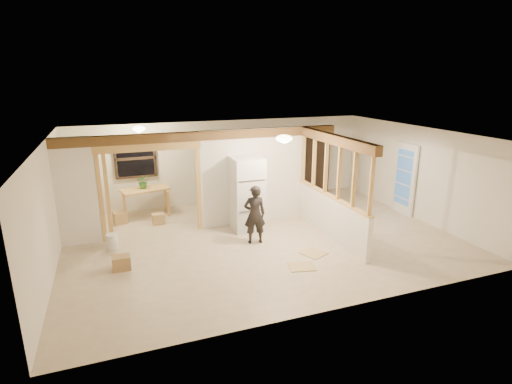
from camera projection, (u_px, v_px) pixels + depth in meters
name	position (u px, v px, depth m)	size (l,w,h in m)	color
floor	(262.00, 239.00, 9.62)	(9.00, 6.50, 0.01)	beige
ceiling	(263.00, 135.00, 8.92)	(9.00, 6.50, 0.01)	white
wall_back	(224.00, 162.00, 12.20)	(9.00, 0.01, 2.50)	silver
wall_front	(336.00, 241.00, 6.34)	(9.00, 0.01, 2.50)	silver
wall_left	(47.00, 211.00, 7.77)	(0.01, 6.50, 2.50)	silver
wall_right	(418.00, 173.00, 10.76)	(0.01, 6.50, 2.50)	silver
partition_left_stub	(76.00, 192.00, 9.01)	(0.90, 0.12, 2.50)	silver
partition_center	(253.00, 176.00, 10.42)	(2.80, 0.12, 2.50)	silver
doorway_frame	(152.00, 192.00, 9.59)	(2.46, 0.14, 2.20)	tan
header_beam_back	(207.00, 136.00, 9.70)	(7.00, 0.18, 0.22)	brown
header_beam_right	(334.00, 139.00, 9.12)	(0.18, 3.30, 0.22)	brown
pony_wall	(330.00, 217.00, 9.65)	(0.12, 3.20, 1.00)	silver
stud_partition	(332.00, 170.00, 9.32)	(0.14, 3.20, 1.32)	tan
window_back	(135.00, 158.00, 11.18)	(1.12, 0.10, 1.10)	black
french_door	(404.00, 179.00, 11.17)	(0.12, 0.86, 2.00)	white
ceiling_dome_main	(284.00, 139.00, 8.57)	(0.36, 0.36, 0.16)	#FFEABF
ceiling_dome_util	(139.00, 129.00, 10.17)	(0.32, 0.32, 0.14)	#FFEABF
hanging_bulb	(163.00, 144.00, 9.79)	(0.07, 0.07, 0.07)	#FFD88C
refrigerator	(247.00, 194.00, 10.01)	(0.77, 0.74, 1.86)	white
woman	(255.00, 214.00, 9.21)	(0.51, 0.33, 1.39)	black
work_table	(146.00, 202.00, 11.10)	(1.25, 0.63, 0.79)	tan
potted_plant	(143.00, 182.00, 10.95)	(0.35, 0.30, 0.39)	#285C22
shop_vac	(82.00, 210.00, 10.68)	(0.50, 0.50, 0.65)	red
bookshelf	(314.00, 165.00, 13.04)	(0.99, 0.33, 1.97)	black
bucket	(113.00, 241.00, 9.03)	(0.27, 0.27, 0.35)	silver
box_util_a	(158.00, 218.00, 10.59)	(0.31, 0.27, 0.27)	#AA8652
box_util_b	(120.00, 218.00, 10.60)	(0.33, 0.33, 0.31)	#AA8652
box_front	(121.00, 263.00, 8.07)	(0.36, 0.29, 0.29)	#AA8652
floor_panel_near	(314.00, 253.00, 8.82)	(0.47, 0.47, 0.02)	tan
floor_panel_far	(302.00, 267.00, 8.19)	(0.53, 0.42, 0.02)	tan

